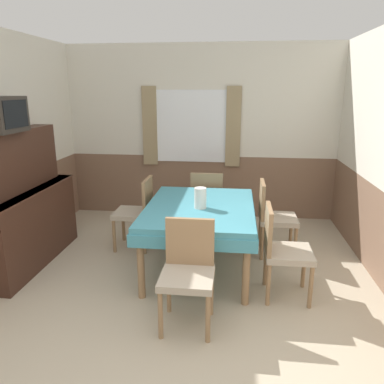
{
  "coord_description": "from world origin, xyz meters",
  "views": [
    {
      "loc": [
        0.54,
        -2.08,
        1.95
      ],
      "look_at": [
        0.09,
        1.76,
        0.89
      ],
      "focal_mm": 35.0,
      "sensor_mm": 36.0,
      "label": 1
    }
  ],
  "objects_px": {
    "dining_table": "(200,215)",
    "chair_head_window": "(207,200)",
    "chair_left_far": "(138,210)",
    "chair_right_far": "(273,215)",
    "chair_head_near": "(188,269)",
    "chair_right_near": "(282,248)",
    "tv": "(3,115)",
    "vase": "(200,198)",
    "sideboard": "(24,209)"
  },
  "relations": [
    {
      "from": "dining_table",
      "to": "chair_right_far",
      "type": "bearing_deg",
      "value": 30.42
    },
    {
      "from": "dining_table",
      "to": "chair_left_far",
      "type": "xyz_separation_m",
      "value": [
        -0.83,
        0.49,
        -0.13
      ]
    },
    {
      "from": "chair_left_far",
      "to": "chair_head_window",
      "type": "bearing_deg",
      "value": -57.46
    },
    {
      "from": "chair_right_near",
      "to": "chair_head_near",
      "type": "xyz_separation_m",
      "value": [
        -0.83,
        -0.53,
        0.0
      ]
    },
    {
      "from": "dining_table",
      "to": "chair_head_window",
      "type": "bearing_deg",
      "value": 90.0
    },
    {
      "from": "dining_table",
      "to": "vase",
      "type": "distance_m",
      "value": 0.23
    },
    {
      "from": "dining_table",
      "to": "chair_head_window",
      "type": "height_order",
      "value": "chair_head_window"
    },
    {
      "from": "chair_right_far",
      "to": "chair_right_near",
      "type": "height_order",
      "value": "same"
    },
    {
      "from": "chair_left_far",
      "to": "chair_head_near",
      "type": "distance_m",
      "value": 1.71
    },
    {
      "from": "tv",
      "to": "chair_head_window",
      "type": "bearing_deg",
      "value": 33.65
    },
    {
      "from": "chair_right_near",
      "to": "tv",
      "type": "distance_m",
      "value": 3.04
    },
    {
      "from": "chair_left_far",
      "to": "chair_head_near",
      "type": "relative_size",
      "value": 1.0
    },
    {
      "from": "chair_left_far",
      "to": "tv",
      "type": "relative_size",
      "value": 1.83
    },
    {
      "from": "chair_head_near",
      "to": "tv",
      "type": "xyz_separation_m",
      "value": [
        -1.95,
        0.73,
        1.21
      ]
    },
    {
      "from": "dining_table",
      "to": "chair_right_far",
      "type": "relative_size",
      "value": 1.72
    },
    {
      "from": "chair_head_near",
      "to": "sideboard",
      "type": "distance_m",
      "value": 2.19
    },
    {
      "from": "chair_right_near",
      "to": "vase",
      "type": "relative_size",
      "value": 4.08
    },
    {
      "from": "chair_right_far",
      "to": "sideboard",
      "type": "relative_size",
      "value": 0.57
    },
    {
      "from": "chair_right_near",
      "to": "dining_table",
      "type": "bearing_deg",
      "value": -120.42
    },
    {
      "from": "chair_right_near",
      "to": "chair_head_near",
      "type": "relative_size",
      "value": 1.0
    },
    {
      "from": "dining_table",
      "to": "vase",
      "type": "height_order",
      "value": "vase"
    },
    {
      "from": "chair_right_near",
      "to": "vase",
      "type": "distance_m",
      "value": 0.98
    },
    {
      "from": "dining_table",
      "to": "chair_left_far",
      "type": "bearing_deg",
      "value": 149.58
    },
    {
      "from": "chair_left_far",
      "to": "vase",
      "type": "bearing_deg",
      "value": -124.11
    },
    {
      "from": "chair_left_far",
      "to": "tv",
      "type": "bearing_deg",
      "value": 124.44
    },
    {
      "from": "dining_table",
      "to": "chair_right_far",
      "type": "height_order",
      "value": "chair_right_far"
    },
    {
      "from": "chair_right_near",
      "to": "chair_head_near",
      "type": "height_order",
      "value": "same"
    },
    {
      "from": "dining_table",
      "to": "chair_right_near",
      "type": "xyz_separation_m",
      "value": [
        0.83,
        -0.49,
        -0.13
      ]
    },
    {
      "from": "chair_right_far",
      "to": "chair_head_window",
      "type": "height_order",
      "value": "same"
    },
    {
      "from": "chair_head_window",
      "to": "sideboard",
      "type": "height_order",
      "value": "sideboard"
    },
    {
      "from": "chair_head_near",
      "to": "tv",
      "type": "relative_size",
      "value": 1.83
    },
    {
      "from": "chair_right_far",
      "to": "chair_head_window",
      "type": "relative_size",
      "value": 1.0
    },
    {
      "from": "tv",
      "to": "chair_right_near",
      "type": "bearing_deg",
      "value": -4.1
    },
    {
      "from": "chair_right_far",
      "to": "tv",
      "type": "height_order",
      "value": "tv"
    },
    {
      "from": "tv",
      "to": "chair_right_far",
      "type": "bearing_deg",
      "value": 15.52
    },
    {
      "from": "chair_left_far",
      "to": "chair_right_far",
      "type": "distance_m",
      "value": 1.66
    },
    {
      "from": "chair_right_far",
      "to": "dining_table",
      "type": "bearing_deg",
      "value": -59.58
    },
    {
      "from": "chair_right_far",
      "to": "chair_right_near",
      "type": "relative_size",
      "value": 1.0
    },
    {
      "from": "chair_right_near",
      "to": "chair_head_window",
      "type": "height_order",
      "value": "same"
    },
    {
      "from": "chair_head_window",
      "to": "tv",
      "type": "distance_m",
      "value": 2.64
    },
    {
      "from": "chair_head_near",
      "to": "chair_head_window",
      "type": "height_order",
      "value": "same"
    },
    {
      "from": "chair_right_near",
      "to": "vase",
      "type": "height_order",
      "value": "vase"
    },
    {
      "from": "chair_right_near",
      "to": "chair_head_window",
      "type": "relative_size",
      "value": 1.0
    },
    {
      "from": "chair_left_far",
      "to": "chair_right_far",
      "type": "xyz_separation_m",
      "value": [
        1.66,
        0.0,
        0.0
      ]
    },
    {
      "from": "dining_table",
      "to": "chair_right_far",
      "type": "distance_m",
      "value": 0.97
    },
    {
      "from": "chair_right_near",
      "to": "sideboard",
      "type": "xyz_separation_m",
      "value": [
        -2.81,
        0.4,
        0.15
      ]
    },
    {
      "from": "dining_table",
      "to": "chair_left_far",
      "type": "distance_m",
      "value": 0.97
    },
    {
      "from": "chair_head_near",
      "to": "chair_head_window",
      "type": "distance_m",
      "value": 2.03
    },
    {
      "from": "sideboard",
      "to": "chair_head_window",
      "type": "bearing_deg",
      "value": 28.95
    },
    {
      "from": "vase",
      "to": "tv",
      "type": "bearing_deg",
      "value": -174.05
    }
  ]
}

